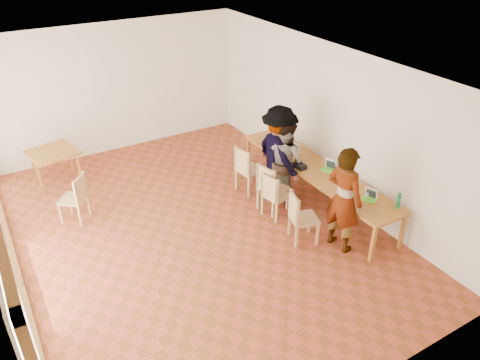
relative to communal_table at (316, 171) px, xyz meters
name	(u,v)px	position (x,y,z in m)	size (l,w,h in m)	color
ground	(193,230)	(-2.50, 0.36, -0.70)	(8.00, 8.00, 0.00)	#A14026
wall_back	(114,89)	(-2.50, 4.36, 0.80)	(6.00, 0.10, 3.00)	silver
wall_front	(354,310)	(-2.50, -3.64, 0.80)	(6.00, 0.10, 3.00)	silver
wall_right	(328,121)	(0.50, 0.36, 0.80)	(0.10, 8.00, 3.00)	silver
ceiling	(183,67)	(-2.50, 0.36, 2.32)	(6.00, 8.00, 0.04)	white
communal_table	(316,171)	(0.00, 0.00, 0.00)	(0.80, 4.00, 0.75)	#A96825
side_table	(53,155)	(-4.22, 3.38, -0.03)	(0.90, 0.90, 0.75)	#A96825
chair_near	(299,213)	(-1.05, -0.87, -0.12)	(0.56, 0.56, 0.51)	tan
chair_mid	(273,192)	(-1.01, -0.03, -0.14)	(0.51, 0.51, 0.49)	tan
chair_far	(270,184)	(-0.96, 0.17, -0.09)	(0.56, 0.56, 0.53)	tan
chair_empty	(246,166)	(-0.97, 1.01, -0.09)	(0.53, 0.53, 0.53)	tan
chair_spare	(77,194)	(-4.16, 1.73, -0.13)	(0.62, 0.62, 0.50)	tan
person_near	(344,200)	(-0.52, -1.34, 0.24)	(0.69, 0.45, 1.89)	gray
person_mid	(285,161)	(-0.44, 0.43, 0.15)	(0.82, 0.64, 1.70)	gray
person_far	(278,153)	(-0.50, 0.58, 0.26)	(1.24, 0.72, 1.93)	gray
laptop_near	(370,196)	(0.10, -1.33, 0.10)	(0.28, 0.29, 0.20)	#5FD62F
laptop_mid	(330,167)	(0.19, -0.17, 0.11)	(0.30, 0.32, 0.22)	#5FD62F
laptop_far	(293,150)	(0.04, 0.79, 0.11)	(0.24, 0.27, 0.21)	#5FD62F
yellow_mug	(282,142)	(0.07, 1.25, 0.10)	(0.13, 0.13, 0.10)	yellow
green_bottle	(399,201)	(0.30, -1.77, 0.19)	(0.07, 0.07, 0.28)	#127939
clear_glass	(367,194)	(0.12, -1.25, 0.09)	(0.07, 0.07, 0.09)	silver
condiment_cup	(288,144)	(0.14, 1.13, 0.08)	(0.08, 0.08, 0.06)	white
pink_phone	(344,173)	(0.32, -0.42, 0.05)	(0.05, 0.10, 0.01)	#F1398A
black_pouch	(300,166)	(-0.26, 0.19, 0.09)	(0.16, 0.26, 0.09)	black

